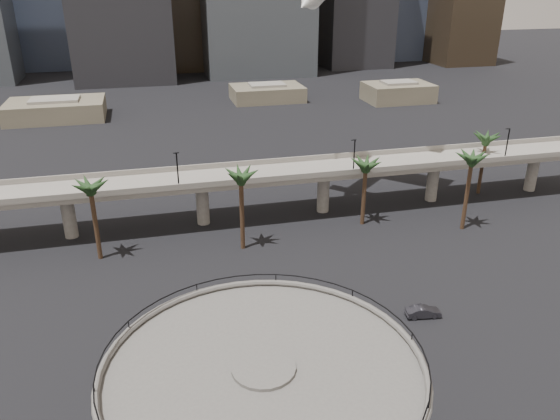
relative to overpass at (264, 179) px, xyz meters
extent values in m
cylinder|color=#52504D|center=(-13.00, -59.00, 4.44)|extent=(22.00, 22.00, 0.45)
torus|color=#52504D|center=(-13.00, -59.00, 4.91)|extent=(22.20, 22.20, 0.50)
torus|color=black|center=(-13.00, -59.00, 5.71)|extent=(21.80, 21.80, 0.10)
cylinder|color=#52504D|center=(-13.00, -59.00, 8.44)|extent=(22.00, 22.00, 0.45)
torus|color=#52504D|center=(-13.00, -59.00, 8.91)|extent=(22.20, 22.20, 0.50)
torus|color=black|center=(-13.00, -59.00, 9.71)|extent=(21.80, 21.80, 0.10)
cube|color=slate|center=(0.00, 0.00, 0.66)|extent=(130.00, 9.00, 0.90)
cube|color=slate|center=(0.00, -4.50, 1.56)|extent=(130.00, 0.30, 1.00)
cube|color=slate|center=(0.00, 4.50, 1.56)|extent=(130.00, 0.30, 1.00)
cylinder|color=slate|center=(-33.00, 0.00, -3.54)|extent=(2.20, 2.20, 8.00)
cylinder|color=slate|center=(-11.00, 0.00, -3.54)|extent=(2.20, 2.20, 8.00)
cylinder|color=slate|center=(11.00, 0.00, -3.54)|extent=(2.20, 2.20, 8.00)
cylinder|color=slate|center=(33.00, 0.00, -3.54)|extent=(2.20, 2.20, 8.00)
cylinder|color=slate|center=(55.00, 0.00, -3.54)|extent=(2.20, 2.20, 8.00)
cylinder|color=black|center=(-15.00, -4.00, 4.16)|extent=(0.24, 0.24, 6.00)
cylinder|color=black|center=(15.00, -4.00, 4.16)|extent=(0.24, 0.24, 6.00)
cylinder|color=black|center=(45.00, -4.00, 4.16)|extent=(0.24, 0.24, 6.00)
cylinder|color=#422B1C|center=(-6.00, -11.00, -1.26)|extent=(0.70, 0.70, 12.15)
ellipsoid|color=#1C3719|center=(-6.00, -11.00, 5.21)|extent=(4.40, 4.40, 2.00)
cylinder|color=#422B1C|center=(16.00, -7.00, -1.94)|extent=(0.70, 0.70, 10.80)
ellipsoid|color=#1C3719|center=(16.00, -7.00, 3.86)|extent=(4.40, 4.40, 2.00)
cylinder|color=#422B1C|center=(32.00, -13.00, -1.04)|extent=(0.70, 0.70, 12.60)
ellipsoid|color=#1C3719|center=(32.00, -13.00, 5.66)|extent=(4.40, 4.40, 2.00)
cylinder|color=#422B1C|center=(44.00, 1.00, -1.71)|extent=(0.70, 0.70, 11.25)
ellipsoid|color=#1C3719|center=(44.00, 1.00, 4.31)|extent=(4.40, 4.40, 2.00)
cylinder|color=#422B1C|center=(-28.00, -9.00, -1.49)|extent=(0.70, 0.70, 11.70)
ellipsoid|color=#1C3719|center=(-28.00, -9.00, 4.76)|extent=(4.40, 4.40, 2.00)
cube|color=brown|center=(-45.00, 85.00, -4.59)|extent=(28.00, 18.00, 5.50)
cube|color=slate|center=(-45.00, 85.00, -1.44)|extent=(14.00, 9.00, 0.80)
cube|color=brown|center=(22.00, 95.00, -4.84)|extent=(24.00, 16.00, 5.00)
cube|color=slate|center=(22.00, 95.00, -1.94)|extent=(12.00, 8.00, 0.80)
cube|color=brown|center=(65.00, 83.00, -4.34)|extent=(22.00, 15.00, 6.00)
cube|color=slate|center=(65.00, 83.00, -0.94)|extent=(11.00, 7.50, 0.80)
cube|color=#3C465C|center=(-55.00, 190.00, 15.74)|extent=(30.00, 30.00, 46.17)
cube|color=gray|center=(55.00, 185.00, 12.86)|extent=(24.00, 24.00, 40.40)
cube|color=#2D2319|center=(130.00, 155.00, 20.55)|extent=(26.00, 26.00, 55.79)
cube|color=gray|center=(18.00, 205.00, 10.94)|extent=(22.00, 22.00, 36.55)
cone|color=silver|center=(7.54, 1.43, 28.75)|extent=(5.54, 5.54, 4.40)
imported|color=#B51928|center=(-7.48, -35.33, -6.52)|extent=(5.16, 3.30, 1.64)
imported|color=black|center=(12.96, -35.32, -6.59)|extent=(4.69, 2.16, 1.49)
camera|label=1|loc=(-19.04, -87.77, 33.27)|focal=35.00mm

